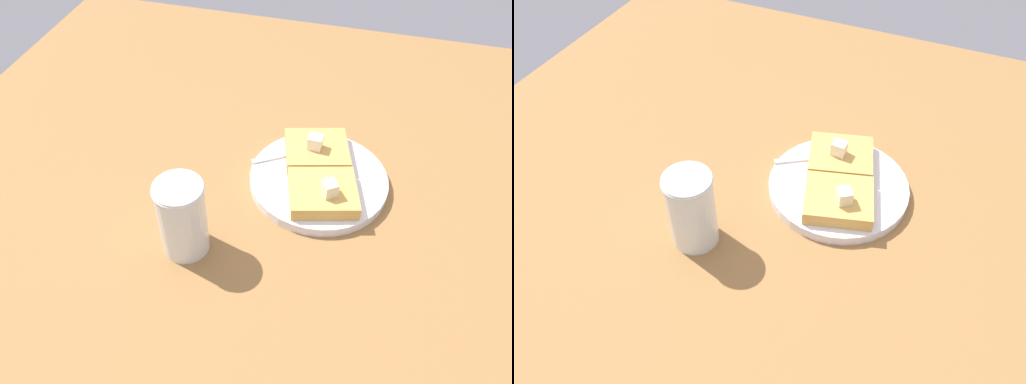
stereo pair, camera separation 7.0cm
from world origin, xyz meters
The scene contains 8 objects.
table_surface centered at (0.00, 0.00, 0.90)cm, with size 109.79×109.79×1.81cm, color olive.
plate centered at (-4.27, 11.47, 2.73)cm, with size 21.28×21.28×1.58cm.
toast_slice_left centered at (-8.86, 10.20, 4.48)cm, with size 8.86×9.80×2.18cm, color tan.
toast_slice_middle centered at (0.32, 12.73, 4.48)cm, with size 8.86×9.80×2.18cm, color gold.
butter_pat_primary centered at (-8.36, 9.88, 6.65)cm, with size 2.17×1.95×2.17cm, color #F1EACB.
butter_pat_secondary centered at (0.96, 13.66, 6.65)cm, with size 2.17×1.95×2.17cm, color beige.
fork centered at (-9.50, 8.33, 3.57)cm, with size 9.81×14.27×0.36cm.
syrup_jar centered at (12.44, -4.04, 7.40)cm, with size 6.72×6.72×11.74cm.
Camera 1 is at (51.06, 16.52, 57.35)cm, focal length 35.00 mm.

